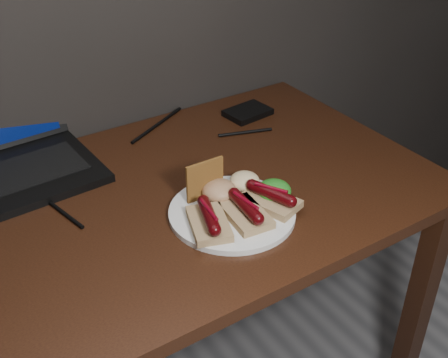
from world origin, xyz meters
TOP-DOWN VIEW (x-y plane):
  - desk at (0.00, 1.38)m, footprint 1.40×0.70m
  - hard_drive at (0.48, 1.60)m, footprint 0.12×0.09m
  - desk_cables at (0.02, 1.55)m, footprint 0.94×0.37m
  - plate at (0.19, 1.25)m, footprint 0.30×0.30m
  - bread_sausage_left at (0.13, 1.23)m, footprint 0.10×0.13m
  - bread_sausage_center at (0.20, 1.21)m, footprint 0.08×0.12m
  - bread_sausage_right at (0.27, 1.22)m, footprint 0.10×0.13m
  - crispbread at (0.17, 1.32)m, footprint 0.09×0.01m
  - salad_greens at (0.29, 1.24)m, footprint 0.07×0.07m
  - salsa_mound at (0.19, 1.30)m, footprint 0.07×0.07m
  - coleslaw_mound at (0.26, 1.30)m, footprint 0.06×0.06m

SIDE VIEW (x-z plane):
  - desk at x=0.00m, z-range 0.29..1.04m
  - desk_cables at x=0.02m, z-range 0.75..0.76m
  - plate at x=0.19m, z-range 0.75..0.76m
  - hard_drive at x=0.48m, z-range 0.75..0.77m
  - bread_sausage_left at x=0.13m, z-range 0.76..0.80m
  - bread_sausage_center at x=0.20m, z-range 0.76..0.80m
  - bread_sausage_right at x=0.27m, z-range 0.76..0.80m
  - coleslaw_mound at x=0.26m, z-range 0.76..0.80m
  - salad_greens at x=0.29m, z-range 0.76..0.80m
  - salsa_mound at x=0.19m, z-range 0.76..0.80m
  - crispbread at x=0.17m, z-range 0.76..0.85m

